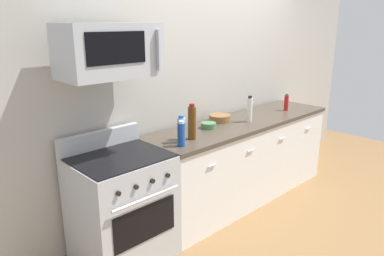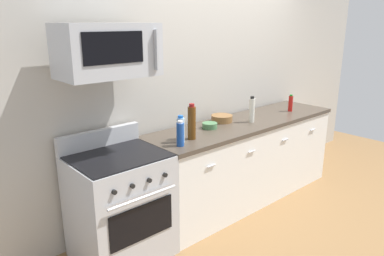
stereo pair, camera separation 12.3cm
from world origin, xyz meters
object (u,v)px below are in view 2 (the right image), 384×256
object	(u,v)px
bottle_hot_sauce_red	(291,103)
bottle_soda_blue	(180,134)
bottle_vinegar_white	(252,110)
microwave	(108,50)
bowl_wooden_salad	(222,118)
range_oven	(120,205)
bottle_wine_amber	(192,122)
bowl_green_glaze	(210,125)
bottle_water_clear	(181,130)

from	to	relation	value
bottle_hot_sauce_red	bottle_soda_blue	distance (m)	1.81
bottle_vinegar_white	bottle_hot_sauce_red	bearing A→B (deg)	0.74
microwave	bowl_wooden_salad	size ratio (longest dim) A/B	3.26
microwave	bottle_hot_sauce_red	bearing A→B (deg)	-2.62
bottle_hot_sauce_red	bowl_wooden_salad	xyz separation A→B (m)	(-0.96, 0.21, -0.06)
bottle_hot_sauce_red	bottle_soda_blue	bearing A→B (deg)	-176.85
bottle_vinegar_white	bowl_wooden_salad	world-z (taller)	bottle_vinegar_white
range_oven	bottle_hot_sauce_red	world-z (taller)	bottle_hot_sauce_red
bottle_wine_amber	bottle_soda_blue	bearing A→B (deg)	-158.63
bottle_vinegar_white	bottle_hot_sauce_red	xyz separation A→B (m)	(0.74, 0.01, -0.04)
bottle_vinegar_white	microwave	bearing A→B (deg)	175.84
bottle_vinegar_white	bottle_soda_blue	world-z (taller)	bottle_vinegar_white
microwave	bowl_wooden_salad	bearing A→B (deg)	4.46
range_oven	bowl_wooden_salad	xyz separation A→B (m)	(1.38, 0.15, 0.49)
bottle_hot_sauce_red	bowl_green_glaze	size ratio (longest dim) A/B	1.33
microwave	bowl_green_glaze	world-z (taller)	microwave
bottle_wine_amber	bottle_water_clear	bearing A→B (deg)	-176.72
bottle_vinegar_white	bowl_green_glaze	size ratio (longest dim) A/B	1.85
bottle_water_clear	bottle_hot_sauce_red	bearing A→B (deg)	0.93
bowl_wooden_salad	bowl_green_glaze	bearing A→B (deg)	-160.93
range_oven	bottle_water_clear	world-z (taller)	bottle_water_clear
bottle_vinegar_white	bowl_green_glaze	distance (m)	0.52
range_oven	bottle_soda_blue	size ratio (longest dim) A/B	4.76
bowl_wooden_salad	microwave	bearing A→B (deg)	-175.54
bottle_vinegar_white	bottle_soda_blue	bearing A→B (deg)	-175.19
microwave	bottle_water_clear	bearing A→B (deg)	-12.75
bottle_wine_amber	bottle_vinegar_white	distance (m)	0.86
bottle_hot_sauce_red	bowl_green_glaze	bearing A→B (deg)	174.50
microwave	bottle_wine_amber	distance (m)	1.00
microwave	bowl_wooden_salad	distance (m)	1.59
bottle_water_clear	bottle_soda_blue	world-z (taller)	bottle_water_clear
microwave	bottle_hot_sauce_red	world-z (taller)	microwave
range_oven	microwave	xyz separation A→B (m)	(0.00, 0.04, 1.28)
bottle_soda_blue	bowl_green_glaze	size ratio (longest dim) A/B	1.47
range_oven	bottle_wine_amber	world-z (taller)	bottle_wine_amber
range_oven	bottle_soda_blue	bearing A→B (deg)	-16.85
range_oven	bowl_green_glaze	distance (m)	1.20
bottle_wine_amber	bottle_hot_sauce_red	world-z (taller)	bottle_wine_amber
bottle_vinegar_white	bowl_wooden_salad	distance (m)	0.33
bottle_hot_sauce_red	bowl_wooden_salad	distance (m)	0.99
bottle_vinegar_white	bowl_green_glaze	xyz separation A→B (m)	(-0.50, 0.13, -0.10)
bowl_green_glaze	bottle_vinegar_white	bearing A→B (deg)	-14.50
bottle_soda_blue	bowl_wooden_salad	bearing A→B (deg)	20.37
microwave	bowl_green_glaze	xyz separation A→B (m)	(1.10, 0.01, -0.80)
bottle_vinegar_white	bowl_wooden_salad	xyz separation A→B (m)	(-0.22, 0.22, -0.10)
microwave	bottle_soda_blue	xyz separation A→B (m)	(0.53, -0.21, -0.72)
bowl_green_glaze	bowl_wooden_salad	xyz separation A→B (m)	(0.28, 0.10, 0.01)
bottle_hot_sauce_red	bottle_water_clear	world-z (taller)	bottle_water_clear
bottle_hot_sauce_red	bottle_water_clear	size ratio (longest dim) A/B	0.82
bottle_wine_amber	bowl_wooden_salad	bearing A→B (deg)	20.06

